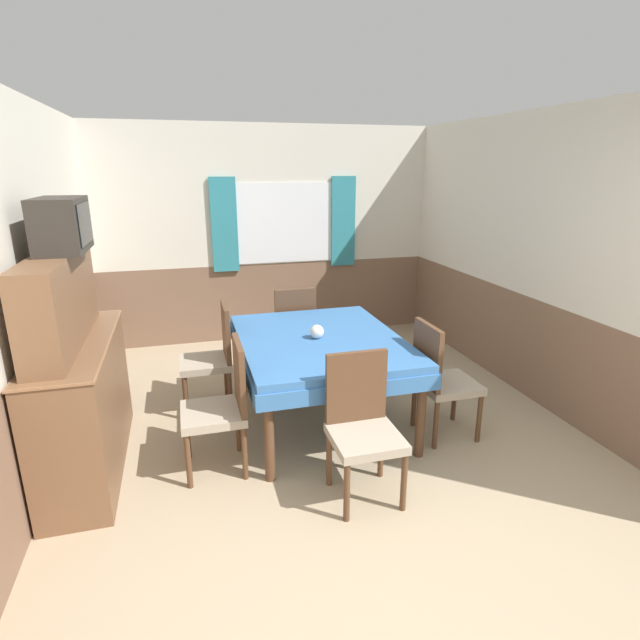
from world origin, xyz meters
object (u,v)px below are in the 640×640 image
dining_table (320,349)px  vase (317,332)px  chair_right_near (440,377)px  chair_left_near (223,403)px  chair_left_far (213,354)px  chair_head_near (362,423)px  chair_head_window (293,329)px  sideboard (79,381)px  tv (62,225)px

dining_table → vase: size_ratio=14.53×
chair_right_near → chair_left_near: bearing=-90.0°
chair_left_near → chair_left_far: bearing=0.0°
chair_head_near → chair_left_far: bearing=-60.8°
chair_left_far → chair_head_window: bearing=-58.0°
chair_right_near → sideboard: sideboard is taller
dining_table → chair_right_near: size_ratio=1.75×
sideboard → vase: bearing=6.3°
sideboard → vase: 1.80m
dining_table → chair_left_far: 1.00m
tv → chair_left_far: bearing=33.5°
chair_right_near → dining_table: bearing=-120.2°
dining_table → chair_head_near: (0.00, -1.03, -0.15)m
dining_table → chair_right_near: bearing=-30.2°
chair_left_far → dining_table: bearing=-120.2°
chair_head_near → chair_right_near: bearing=-148.0°
dining_table → chair_head_window: chair_head_window is taller
chair_left_near → vase: 1.00m
chair_left_far → sideboard: sideboard is taller
chair_left_near → chair_left_far: same height
chair_head_near → vase: 1.06m
chair_head_near → sideboard: size_ratio=0.61×
dining_table → chair_head_near: bearing=-90.0°
tv → vase: bearing=3.5°
chair_left_near → sideboard: (-0.96, 0.28, 0.16)m
chair_right_near → chair_left_far: size_ratio=1.00×
chair_left_near → tv: size_ratio=1.72×
tv → chair_head_window: bearing=32.8°
tv → vase: size_ratio=4.82×
chair_head_near → chair_left_near: bearing=-32.0°
dining_table → vase: vase is taller
chair_right_near → sideboard: size_ratio=0.61×
chair_head_window → vase: 1.09m
chair_head_near → vase: (-0.03, 1.01, 0.31)m
tv → vase: 1.99m
dining_table → tv: 2.10m
sideboard → tv: (0.02, 0.09, 1.07)m
sideboard → tv: size_ratio=2.81×
sideboard → tv: tv is taller
chair_left_far → vase: chair_left_far is taller
chair_left_near → vase: bearing=-59.8°
chair_head_near → sideboard: sideboard is taller
chair_left_far → sideboard: (-0.96, -0.71, 0.16)m
dining_table → chair_right_near: chair_right_near is taller
chair_head_near → tv: 2.36m
chair_right_near → chair_head_window: 1.75m
sideboard → dining_table: bearing=6.7°
chair_left_far → tv: tv is taller
chair_head_window → chair_left_near: (-0.85, -1.52, 0.00)m
dining_table → sideboard: bearing=-173.3°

